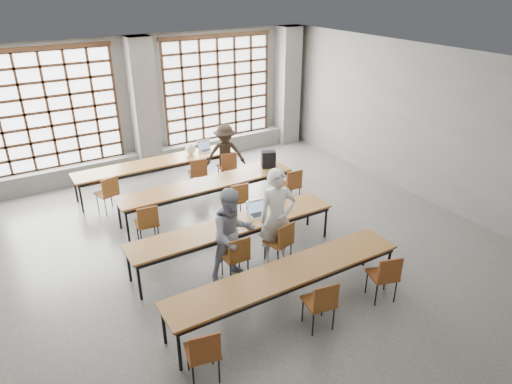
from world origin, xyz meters
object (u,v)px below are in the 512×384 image
Objects in this scene: chair_back_left at (108,191)px; plastic_bag at (191,149)px; desk_row_a at (158,164)px; desk_row_d at (287,275)px; green_box at (230,220)px; chair_mid_centre at (238,197)px; chair_mid_left at (147,221)px; backpack at (269,159)px; chair_front_right at (281,239)px; chair_near_right at (385,273)px; desk_row_c at (234,227)px; mouse at (278,211)px; red_pouch at (202,348)px; student_back at (225,154)px; student_male at (277,218)px; laptop_front at (257,211)px; chair_near_left at (203,350)px; chair_mid_right at (292,183)px; chair_near_mid at (322,300)px; chair_back_mid at (198,171)px; phone at (246,223)px; chair_back_right at (228,165)px; laptop_back at (206,148)px; chair_front_left at (237,254)px; desk_row_b at (208,185)px; student_female at (233,235)px.

plastic_bag is at bearing 16.53° from chair_back_left.
desk_row_a is 5.37m from desk_row_d.
green_box is 3.71m from plastic_bag.
chair_mid_centre reaches higher than desk_row_a.
chair_mid_left is at bearing -80.51° from chair_back_left.
desk_row_a is 2.73m from backpack.
chair_front_right and chair_near_right have the same top height.
desk_row_c is 0.95m from mouse.
student_back is at bearing 59.71° from red_pouch.
laptop_front is at bearing 111.50° from student_male.
chair_near_left is 0.48× the size of student_male.
chair_near_right is 3.52× the size of green_box.
student_back is at bearing 110.99° from chair_mid_right.
chair_near_mid is at bearing -81.09° from student_back.
plastic_bag is at bearing 67.69° from chair_near_left.
chair_back_mid is 1.00× the size of chair_near_right.
chair_near_mid is at bearing -104.45° from chair_front_right.
chair_near_mid is at bearing -179.90° from chair_near_right.
chair_back_left and chair_mid_right have the same top height.
phone is (1.71, -3.12, 0.20)m from chair_back_left.
green_box reaches higher than desk_row_c.
chair_front_right is at bearing -118.77° from mouse.
chair_near_right is 0.57× the size of student_back.
chair_mid_right is at bearing -48.65° from chair_back_mid.
student_male reaches higher than chair_mid_right.
student_male reaches higher than chair_back_right.
chair_front_right is 8.98× the size of mouse.
desk_row_d is 10.12× the size of laptop_back.
laptop_front is at bearing -54.45° from chair_back_left.
chair_front_left reaches higher than mouse.
chair_back_mid is 0.48× the size of student_male.
desk_row_a is at bearing 24.43° from chair_back_left.
desk_row_a is 4.55× the size of chair_mid_left.
phone reaches higher than desk_row_b.
chair_mid_right is at bearing 28.25° from green_box.
student_female is 2.30m from red_pouch.
chair_mid_right reaches higher than desk_row_c.
chair_back_mid is 8.98× the size of mouse.
chair_front_right reaches higher than phone.
student_female reaches higher than chair_near_left.
chair_back_right is (2.97, -0.00, 0.00)m from chair_back_left.
green_box reaches higher than red_pouch.
student_back reaches higher than chair_front_right.
desk_row_c is 40.82× the size of mouse.
red_pouch is (-1.70, -0.55, -0.16)m from desk_row_d.
laptop_back reaches higher than desk_row_a.
chair_back_right is 3.94m from student_female.
red_pouch is (-2.48, -3.55, -0.04)m from chair_mid_centre.
student_back reaches higher than laptop_back.
desk_row_d is 10.00× the size of backpack.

